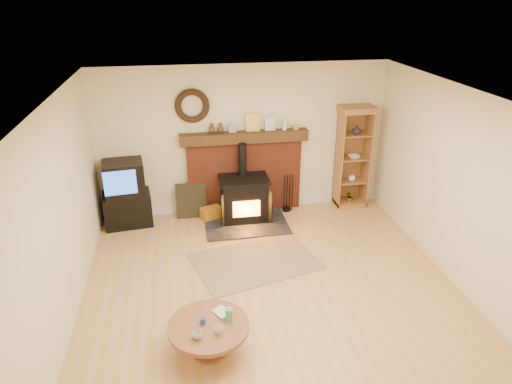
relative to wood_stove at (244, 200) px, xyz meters
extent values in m
plane|color=tan|center=(0.07, -2.28, -0.38)|extent=(5.50, 5.50, 0.00)
cube|color=beige|center=(0.07, 0.47, 0.92)|extent=(5.00, 0.02, 2.60)
cube|color=beige|center=(-2.43, -2.28, 0.92)|extent=(0.02, 5.50, 2.60)
cube|color=beige|center=(2.57, -2.28, 0.92)|extent=(0.02, 5.50, 2.60)
cube|color=white|center=(0.07, -2.28, 2.22)|extent=(5.00, 5.50, 0.02)
cube|color=white|center=(0.07, 0.45, -0.32)|extent=(5.00, 0.04, 0.12)
torus|color=black|center=(-0.78, 0.41, 1.57)|extent=(0.57, 0.11, 0.57)
cube|color=brown|center=(0.07, 0.40, 0.27)|extent=(2.00, 0.15, 1.30)
cube|color=#342110|center=(0.07, 0.36, 1.01)|extent=(2.20, 0.22, 0.18)
cube|color=#999999|center=(-0.13, 0.37, 1.17)|extent=(0.13, 0.05, 0.14)
cube|color=gold|center=(0.22, 0.39, 1.25)|extent=(0.24, 0.06, 0.30)
cube|color=white|center=(0.52, 0.39, 1.21)|extent=(0.18, 0.05, 0.22)
cylinder|color=white|center=(0.77, 0.37, 1.21)|extent=(0.08, 0.08, 0.22)
cylinder|color=gold|center=(0.97, 0.37, 1.14)|extent=(0.14, 0.14, 0.07)
cube|color=black|center=(0.00, -0.18, -0.36)|extent=(1.40, 1.00, 0.03)
cube|color=black|center=(0.00, 0.02, 0.00)|extent=(0.76, 0.54, 0.70)
cube|color=black|center=(0.00, 0.02, 0.37)|extent=(0.83, 0.60, 0.04)
cylinder|color=black|center=(0.00, 0.17, 0.67)|extent=(0.14, 0.14, 0.56)
cube|color=orange|center=(0.00, -0.26, -0.05)|extent=(0.46, 0.02, 0.28)
cube|color=black|center=(-0.35, -0.20, -0.02)|extent=(0.18, 0.24, 0.56)
cube|color=black|center=(0.35, -0.20, -0.02)|extent=(0.18, 0.24, 0.56)
cube|color=brown|center=(-0.03, -1.35, -0.37)|extent=(1.99, 1.60, 0.01)
cube|color=black|center=(-1.97, 0.19, -0.10)|extent=(0.83, 0.62, 0.57)
cube|color=black|center=(-1.97, 0.19, 0.47)|extent=(0.70, 0.61, 0.57)
cube|color=blue|center=(-2.01, -0.08, 0.50)|extent=(0.51, 0.08, 0.41)
cube|color=brown|center=(2.01, 0.25, -0.33)|extent=(0.54, 0.39, 0.10)
cube|color=brown|center=(2.01, 0.44, 0.53)|extent=(0.54, 0.02, 1.72)
cube|color=brown|center=(1.74, 0.25, 0.53)|extent=(0.02, 0.39, 1.72)
cube|color=brown|center=(2.27, 0.25, 0.53)|extent=(0.02, 0.39, 1.72)
cube|color=brown|center=(2.01, 0.25, 1.44)|extent=(0.60, 0.43, 0.10)
cube|color=brown|center=(2.01, 0.25, 0.11)|extent=(0.50, 0.35, 0.02)
cube|color=brown|center=(2.01, 0.25, 0.55)|extent=(0.50, 0.35, 0.02)
cube|color=brown|center=(2.01, 0.25, 1.00)|extent=(0.50, 0.35, 0.02)
imported|color=white|center=(2.01, 0.20, 1.09)|extent=(0.16, 0.16, 0.17)
imported|color=white|center=(2.01, 0.20, 0.59)|extent=(0.21, 0.21, 0.05)
sphere|color=white|center=(2.01, 0.20, 0.18)|extent=(0.12, 0.12, 0.12)
imported|color=#41AE73|center=(2.01, 0.20, -0.18)|extent=(0.19, 0.16, 0.21)
cube|color=#C1CB19|center=(-0.57, 0.12, -0.27)|extent=(0.40, 0.33, 0.22)
cube|color=black|center=(-0.90, 0.27, -0.07)|extent=(0.52, 0.14, 0.62)
cylinder|color=black|center=(0.81, 0.22, -0.36)|extent=(0.16, 0.16, 0.04)
cylinder|color=black|center=(0.76, 0.22, -0.03)|extent=(0.02, 0.02, 0.70)
cylinder|color=black|center=(0.81, 0.22, -0.03)|extent=(0.02, 0.02, 0.70)
cylinder|color=black|center=(0.86, 0.22, -0.03)|extent=(0.02, 0.02, 0.70)
cylinder|color=black|center=(0.91, 0.22, -0.03)|extent=(0.02, 0.02, 0.70)
cylinder|color=brown|center=(-0.85, -3.08, -0.36)|extent=(0.39, 0.39, 0.03)
cylinder|color=brown|center=(-0.85, -3.08, -0.20)|extent=(0.14, 0.14, 0.31)
cylinder|color=brown|center=(-0.85, -3.08, -0.02)|extent=(0.90, 0.90, 0.05)
imported|color=white|center=(-0.97, -3.26, 0.05)|extent=(0.11, 0.11, 0.09)
imported|color=white|center=(-0.75, -3.23, 0.05)|extent=(0.09, 0.09, 0.08)
imported|color=#4C331E|center=(-0.75, -2.95, 0.01)|extent=(0.15, 0.20, 0.02)
cylinder|color=#193F9A|center=(-0.90, -3.05, 0.04)|extent=(0.06, 0.06, 0.07)
cube|color=#41AE73|center=(-0.62, -3.05, 0.08)|extent=(0.07, 0.07, 0.16)
camera|label=1|loc=(-1.00, -7.02, 3.36)|focal=32.00mm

